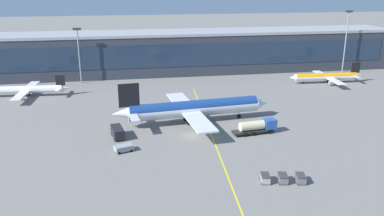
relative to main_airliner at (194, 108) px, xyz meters
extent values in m
plane|color=slate|center=(-1.81, -9.04, -3.74)|extent=(700.00, 700.00, 0.00)
cube|color=yellow|center=(2.77, -7.04, -3.74)|extent=(6.48, 79.78, 0.01)
cube|color=#2D333D|center=(-11.67, 59.47, 3.79)|extent=(201.52, 18.79, 15.06)
cube|color=#1E2D42|center=(-11.67, 50.01, 4.54)|extent=(195.47, 0.16, 8.43)
cube|color=#99999E|center=(-11.67, 59.47, 11.82)|extent=(205.55, 19.17, 1.00)
cylinder|color=silver|center=(0.28, 0.03, -0.15)|extent=(34.28, 7.28, 3.89)
cylinder|color=navy|center=(0.28, 0.03, 0.20)|extent=(33.59, 7.06, 3.73)
cone|color=silver|center=(18.58, 1.87, -0.15)|extent=(4.24, 4.06, 3.69)
cone|color=silver|center=(-18.21, -1.84, 0.24)|extent=(4.97, 3.75, 3.30)
cube|color=black|center=(-16.17, -1.63, 4.71)|extent=(5.06, 0.87, 5.83)
cube|color=silver|center=(-16.06, 2.29, 0.44)|extent=(2.61, 6.39, 0.24)
cube|color=silver|center=(-15.28, -5.45, 0.44)|extent=(2.61, 6.39, 0.24)
cube|color=silver|center=(-2.12, 8.93, -0.44)|extent=(6.21, 14.72, 0.40)
cube|color=silver|center=(-0.30, -9.17, -0.44)|extent=(6.21, 14.72, 0.40)
cylinder|color=#939399|center=(-0.87, 6.47, -1.80)|extent=(3.19, 2.43, 2.14)
cylinder|color=#939399|center=(0.44, -6.51, -1.80)|extent=(3.19, 2.43, 2.14)
cylinder|color=black|center=(12.48, 1.26, -3.24)|extent=(1.04, 0.50, 1.00)
cylinder|color=slate|center=(12.48, 1.26, -2.41)|extent=(0.20, 0.20, 1.65)
cylinder|color=black|center=(-1.93, 1.56, -3.24)|extent=(1.04, 0.50, 1.00)
cylinder|color=slate|center=(-1.93, 1.56, -2.41)|extent=(0.20, 0.20, 1.65)
cylinder|color=black|center=(-1.58, -1.92, -3.24)|extent=(1.04, 0.50, 1.00)
cylinder|color=slate|center=(-1.58, -1.92, -2.41)|extent=(0.20, 0.20, 1.65)
cube|color=#232326|center=(12.37, -10.55, -2.99)|extent=(10.24, 3.75, 0.50)
cube|color=#26519E|center=(16.73, -10.00, -1.74)|extent=(3.09, 2.83, 2.50)
cube|color=black|center=(17.98, -9.84, -1.24)|extent=(0.45, 2.30, 1.12)
cylinder|color=beige|center=(12.09, -10.59, -1.64)|extent=(6.23, 2.94, 2.20)
cylinder|color=black|center=(16.02, -8.89, -3.24)|extent=(1.04, 0.47, 1.00)
cylinder|color=black|center=(16.33, -11.25, -3.24)|extent=(1.04, 0.47, 1.00)
cylinder|color=black|center=(11.92, -9.41, -3.24)|extent=(1.04, 0.47, 1.00)
cylinder|color=black|center=(12.22, -11.77, -3.24)|extent=(1.04, 0.47, 1.00)
cylinder|color=black|center=(9.83, -9.68, -3.24)|extent=(1.04, 0.47, 1.00)
cylinder|color=black|center=(10.14, -12.04, -3.24)|extent=(1.04, 0.47, 1.00)
cube|color=gray|center=(-18.01, -15.57, -2.89)|extent=(4.33, 3.38, 1.10)
cube|color=black|center=(-18.91, -15.87, -2.70)|extent=(1.91, 2.38, 0.33)
cylinder|color=black|center=(-18.94, -16.97, -3.44)|extent=(0.65, 0.43, 0.60)
cylinder|color=black|center=(-19.59, -15.00, -3.44)|extent=(0.65, 0.43, 0.60)
cylinder|color=black|center=(-16.42, -16.13, -3.44)|extent=(0.65, 0.43, 0.60)
cylinder|color=black|center=(-17.07, -14.17, -3.44)|extent=(0.65, 0.43, 0.60)
cube|color=black|center=(-19.27, -7.32, -2.34)|extent=(3.32, 6.12, 2.20)
cube|color=black|center=(-19.01, -8.74, -1.96)|extent=(2.40, 2.37, 0.66)
cylinder|color=black|center=(-17.88, -9.12, -3.44)|extent=(0.35, 0.64, 0.60)
cylinder|color=black|center=(-19.92, -9.50, -3.44)|extent=(0.35, 0.64, 0.60)
cylinder|color=black|center=(-18.62, -5.13, -3.44)|extent=(0.35, 0.64, 0.60)
cylinder|color=black|center=(-20.66, -5.51, -3.44)|extent=(0.35, 0.64, 0.60)
cube|color=gray|center=(7.04, -33.80, -3.01)|extent=(1.96, 2.83, 1.10)
cube|color=#333338|center=(7.04, -33.80, -2.31)|extent=(1.99, 2.89, 0.10)
cylinder|color=black|center=(6.50, -32.64, -3.56)|extent=(0.18, 0.38, 0.36)
cylinder|color=black|center=(7.97, -32.92, -3.56)|extent=(0.18, 0.38, 0.36)
cylinder|color=black|center=(6.11, -34.68, -3.56)|extent=(0.18, 0.38, 0.36)
cylinder|color=black|center=(7.59, -34.96, -3.56)|extent=(0.18, 0.38, 0.36)
cube|color=#595B60|center=(10.19, -34.39, -3.01)|extent=(1.96, 2.83, 1.10)
cube|color=#333338|center=(10.19, -34.39, -2.31)|extent=(1.99, 2.89, 0.10)
cylinder|color=black|center=(9.64, -33.23, -3.56)|extent=(0.18, 0.38, 0.36)
cylinder|color=black|center=(11.12, -33.51, -3.56)|extent=(0.18, 0.38, 0.36)
cylinder|color=black|center=(9.26, -35.28, -3.56)|extent=(0.18, 0.38, 0.36)
cylinder|color=black|center=(10.73, -35.55, -3.56)|extent=(0.18, 0.38, 0.36)
cube|color=#595B60|center=(13.33, -34.99, -3.01)|extent=(1.96, 2.83, 1.10)
cube|color=#333338|center=(13.33, -34.99, -2.31)|extent=(1.99, 2.89, 0.10)
cylinder|color=black|center=(12.79, -33.83, -3.56)|extent=(0.18, 0.38, 0.36)
cylinder|color=black|center=(14.26, -34.10, -3.56)|extent=(0.18, 0.38, 0.36)
cylinder|color=black|center=(12.40, -35.87, -3.56)|extent=(0.18, 0.38, 0.36)
cylinder|color=black|center=(13.87, -36.15, -3.56)|extent=(0.18, 0.38, 0.36)
cylinder|color=white|center=(53.65, 32.45, -1.51)|extent=(22.71, 3.71, 2.45)
cylinder|color=orange|center=(53.65, 32.45, -1.29)|extent=(22.26, 3.58, 2.35)
cone|color=white|center=(41.50, 33.13, -1.51)|extent=(2.58, 2.46, 2.33)
cone|color=white|center=(65.92, 31.77, -1.27)|extent=(3.05, 2.25, 2.08)
cube|color=black|center=(64.44, 31.85, 1.55)|extent=(3.20, 0.39, 3.68)
cube|color=white|center=(63.80, 29.43, -1.15)|extent=(1.40, 3.98, 0.14)
cube|color=white|center=(64.08, 34.33, -1.15)|extent=(1.40, 3.98, 0.14)
cube|color=white|center=(54.20, 26.44, -1.70)|extent=(3.35, 9.64, 0.24)
cube|color=white|center=(54.86, 38.37, -1.70)|extent=(3.35, 9.64, 0.24)
cylinder|color=#939399|center=(53.71, 28.18, -2.55)|extent=(1.96, 1.45, 1.35)
cylinder|color=#939399|center=(54.18, 36.69, -2.55)|extent=(1.96, 1.45, 1.35)
cylinder|color=black|center=(45.52, 32.91, -3.45)|extent=(0.60, 0.27, 0.59)
cylinder|color=slate|center=(45.52, 32.91, -2.95)|extent=(0.12, 0.12, 1.00)
cylinder|color=black|center=(54.94, 31.28, -3.45)|extent=(0.60, 0.27, 0.59)
cylinder|color=slate|center=(54.94, 31.28, -2.95)|extent=(0.12, 0.12, 1.00)
cylinder|color=black|center=(55.06, 33.48, -3.45)|extent=(0.60, 0.27, 0.59)
cylinder|color=slate|center=(55.06, 33.48, -2.95)|extent=(0.12, 0.12, 1.00)
cylinder|color=white|center=(-48.49, 32.95, -1.59)|extent=(24.38, 3.92, 2.19)
cylinder|color=silver|center=(-48.49, 32.95, -1.39)|extent=(23.89, 3.80, 2.11)
cone|color=white|center=(-35.51, 32.02, -1.37)|extent=(2.76, 2.05, 1.86)
cube|color=black|center=(-36.88, 32.12, 1.16)|extent=(2.86, 0.42, 3.29)
cube|color=white|center=(-37.54, 29.97, -1.26)|extent=(1.45, 3.59, 0.14)
cube|color=white|center=(-37.22, 34.35, -1.26)|extent=(1.45, 3.59, 0.14)
cube|color=white|center=(-48.04, 26.71, -1.75)|extent=(3.60, 10.38, 0.24)
cube|color=white|center=(-47.15, 39.07, -1.75)|extent=(3.60, 10.38, 0.24)
cylinder|color=#939399|center=(-48.51, 28.58, -2.53)|extent=(1.77, 1.32, 1.21)
cylinder|color=#939399|center=(-47.88, 37.28, -2.53)|extent=(1.77, 1.32, 1.21)
cylinder|color=black|center=(-47.11, 31.87, -3.44)|extent=(0.62, 0.28, 0.60)
cylinder|color=slate|center=(-47.11, 31.87, -2.91)|extent=(0.12, 0.12, 1.06)
cylinder|color=black|center=(-46.97, 33.83, -3.44)|extent=(0.62, 0.28, 0.60)
cylinder|color=slate|center=(-46.97, 33.83, -2.91)|extent=(0.12, 0.12, 1.06)
cylinder|color=gray|center=(68.72, 47.47, 7.89)|extent=(0.44, 0.44, 23.27)
cube|color=#333338|center=(68.72, 47.47, 19.93)|extent=(2.80, 0.50, 0.80)
cylinder|color=gray|center=(-32.04, 47.47, 5.58)|extent=(0.44, 0.44, 18.65)
cube|color=#333338|center=(-32.04, 47.47, 15.31)|extent=(2.80, 0.50, 0.80)
camera|label=1|loc=(-17.24, -95.16, 31.08)|focal=37.29mm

